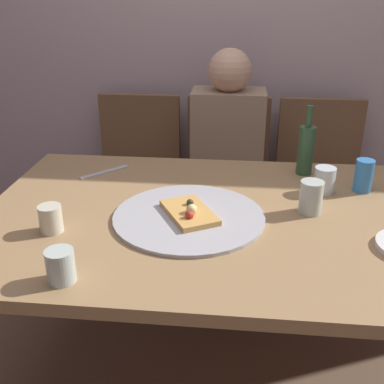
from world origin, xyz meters
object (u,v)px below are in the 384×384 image
at_px(short_glass, 51,219).
at_px(table_knife, 105,172).
at_px(soda_can, 364,176).
at_px(chair_left, 137,170).
at_px(tumbler_near, 311,197).
at_px(chair_right, 319,177).
at_px(wine_glass, 324,180).
at_px(wine_bottle, 306,149).
at_px(tumbler_far, 61,266).
at_px(guest_in_sweater, 226,161).
at_px(chair_middle, 227,173).
at_px(pizza_tray, 189,217).
at_px(pizza_slice_last, 189,212).
at_px(dining_table, 222,231).

xyz_separation_m(short_glass, table_knife, (0.03, 0.49, -0.04)).
xyz_separation_m(soda_can, chair_left, (-1.01, 0.68, -0.28)).
bearing_deg(tumbler_near, chair_right, 78.18).
bearing_deg(wine_glass, wine_bottle, 106.09).
xyz_separation_m(tumbler_far, guest_in_sweater, (0.39, 1.20, -0.14)).
distance_m(wine_bottle, chair_left, 1.02).
bearing_deg(table_knife, short_glass, -139.33).
distance_m(wine_bottle, chair_middle, 0.70).
relative_size(tumbler_near, short_glass, 1.30).
bearing_deg(chair_right, tumbler_far, 56.98).
bearing_deg(chair_middle, chair_left, 0.00).
height_order(short_glass, chair_middle, chair_middle).
bearing_deg(tumbler_near, table_knife, 160.44).
relative_size(pizza_tray, chair_left, 0.56).
relative_size(wine_bottle, table_knife, 1.27).
bearing_deg(guest_in_sweater, tumbler_far, 71.96).
bearing_deg(chair_middle, chair_right, -180.00).
relative_size(pizza_slice_last, wine_glass, 2.66).
distance_m(short_glass, chair_right, 1.51).
height_order(dining_table, tumbler_near, tumbler_near).
bearing_deg(chair_middle, pizza_tray, 84.15).
relative_size(wine_glass, soda_can, 0.79).
xyz_separation_m(chair_left, chair_middle, (0.49, 0.00, 0.00)).
relative_size(wine_bottle, short_glass, 3.23).
distance_m(short_glass, soda_can, 1.11).
bearing_deg(pizza_slice_last, dining_table, 22.52).
bearing_deg(tumbler_near, tumbler_far, -145.93).
relative_size(pizza_slice_last, chair_right, 0.28).
bearing_deg(pizza_tray, guest_in_sweater, 83.07).
bearing_deg(pizza_slice_last, short_glass, -163.07).
relative_size(pizza_slice_last, guest_in_sweater, 0.22).
height_order(pizza_tray, wine_glass, wine_glass).
distance_m(dining_table, table_knife, 0.59).
xyz_separation_m(tumbler_near, table_knife, (-0.79, 0.28, -0.05)).
relative_size(wine_bottle, tumbler_far, 3.11).
xyz_separation_m(short_glass, chair_right, (1.00, 1.09, -0.27)).
bearing_deg(chair_right, chair_left, 0.00).
bearing_deg(dining_table, chair_right, 62.67).
height_order(wine_bottle, table_knife, wine_bottle).
xyz_separation_m(pizza_slice_last, tumbler_near, (0.40, 0.09, 0.03)).
bearing_deg(wine_glass, chair_right, 80.97).
distance_m(dining_table, pizza_slice_last, 0.15).
bearing_deg(tumbler_near, pizza_slice_last, -167.69).
bearing_deg(chair_right, chair_middle, 0.00).
relative_size(wine_glass, guest_in_sweater, 0.08).
distance_m(tumbler_far, chair_middle, 1.43).
xyz_separation_m(table_knife, chair_left, (-0.00, 0.60, -0.23)).
bearing_deg(wine_bottle, short_glass, -145.82).
bearing_deg(guest_in_sweater, wine_bottle, 130.87).
bearing_deg(pizza_slice_last, chair_left, 112.02).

